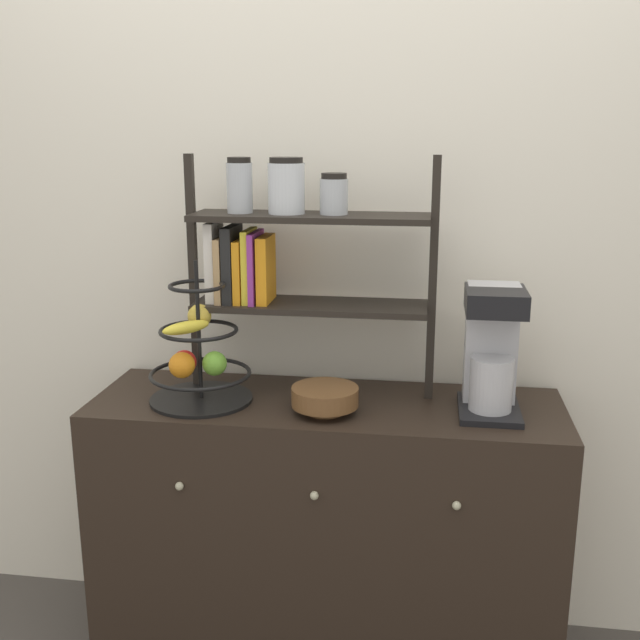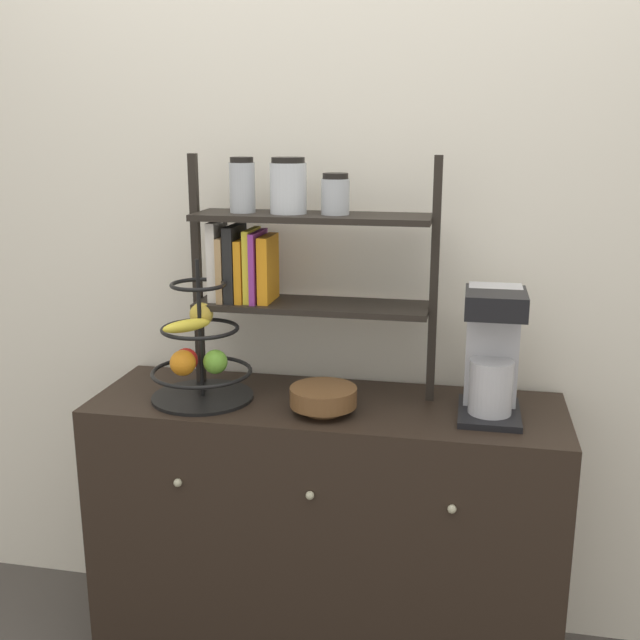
# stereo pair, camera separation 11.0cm
# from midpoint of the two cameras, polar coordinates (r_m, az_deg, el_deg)

# --- Properties ---
(wall_back) EXTENTS (7.00, 0.05, 2.60)m
(wall_back) POSITION_cam_midpoint_polar(r_m,az_deg,el_deg) (2.37, 0.03, 6.26)
(wall_back) COLOR silver
(wall_back) RESTS_ON ground_plane
(sideboard) EXTENTS (1.39, 0.46, 0.85)m
(sideboard) POSITION_cam_midpoint_polar(r_m,az_deg,el_deg) (2.40, -0.93, -15.80)
(sideboard) COLOR black
(sideboard) RESTS_ON ground_plane
(coffee_maker) EXTENTS (0.17, 0.23, 0.36)m
(coffee_maker) POSITION_cam_midpoint_polar(r_m,az_deg,el_deg) (2.15, 11.53, -2.15)
(coffee_maker) COLOR black
(coffee_maker) RESTS_ON sideboard
(fruit_stand) EXTENTS (0.30, 0.30, 0.42)m
(fruit_stand) POSITION_cam_midpoint_polar(r_m,az_deg,el_deg) (2.22, -10.71, -2.87)
(fruit_stand) COLOR black
(fruit_stand) RESTS_ON sideboard
(wooden_bowl) EXTENTS (0.19, 0.19, 0.08)m
(wooden_bowl) POSITION_cam_midpoint_polar(r_m,az_deg,el_deg) (2.13, -1.10, -5.96)
(wooden_bowl) COLOR brown
(wooden_bowl) RESTS_ON sideboard
(shelf_hutch) EXTENTS (0.74, 0.20, 0.71)m
(shelf_hutch) POSITION_cam_midpoint_polar(r_m,az_deg,el_deg) (2.22, -4.57, 5.57)
(shelf_hutch) COLOR black
(shelf_hutch) RESTS_ON sideboard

